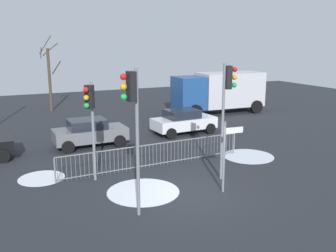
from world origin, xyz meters
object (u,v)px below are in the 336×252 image
at_px(traffic_light_rear_right, 133,110).
at_px(car_white_mid, 183,121).
at_px(direction_sign_post, 226,153).
at_px(bare_tree_right, 50,77).
at_px(traffic_light_rear_left, 227,95).
at_px(delivery_truck, 219,91).
at_px(car_grey_trailing, 89,132).
at_px(traffic_light_mid_left, 90,110).

xyz_separation_m(traffic_light_rear_right, car_white_mid, (6.40, 9.19, -2.70)).
bearing_deg(direction_sign_post, bare_tree_right, 104.53).
bearing_deg(traffic_light_rear_left, delivery_truck, 163.12).
bearing_deg(car_grey_trailing, traffic_light_rear_left, -62.17).
bearing_deg(delivery_truck, traffic_light_rear_left, 60.78).
relative_size(traffic_light_rear_left, traffic_light_rear_right, 0.99).
xyz_separation_m(car_grey_trailing, delivery_truck, (11.32, 5.21, 0.97)).
bearing_deg(car_white_mid, traffic_light_mid_left, -144.38).
relative_size(traffic_light_rear_left, delivery_truck, 0.66).
relative_size(traffic_light_rear_right, delivery_truck, 0.66).
height_order(car_white_mid, delivery_truck, delivery_truck).
bearing_deg(traffic_light_mid_left, traffic_light_rear_left, -158.86).
relative_size(direction_sign_post, car_grey_trailing, 0.70).
bearing_deg(traffic_light_rear_left, traffic_light_rear_right, -55.42).
distance_m(direction_sign_post, bare_tree_right, 20.05).
xyz_separation_m(traffic_light_mid_left, bare_tree_right, (0.65, 16.63, -0.18)).
bearing_deg(traffic_light_rear_left, bare_tree_right, -152.66).
height_order(car_white_mid, bare_tree_right, bare_tree_right).
relative_size(traffic_light_rear_left, car_white_mid, 1.20).
bearing_deg(car_grey_trailing, traffic_light_mid_left, -102.49).
height_order(direction_sign_post, car_grey_trailing, direction_sign_post).
bearing_deg(car_white_mid, traffic_light_rear_right, -128.50).
xyz_separation_m(car_white_mid, bare_tree_right, (-6.23, 11.00, 1.97)).
xyz_separation_m(traffic_light_rear_right, direction_sign_post, (3.73, 0.50, -1.95)).
bearing_deg(car_white_mid, traffic_light_rear_left, -108.02).
bearing_deg(direction_sign_post, car_white_mid, 77.21).
height_order(traffic_light_rear_right, car_grey_trailing, traffic_light_rear_right).
distance_m(traffic_light_rear_right, direction_sign_post, 4.24).
bearing_deg(traffic_light_rear_right, traffic_light_rear_left, -74.63).
bearing_deg(traffic_light_mid_left, car_grey_trailing, -59.39).
xyz_separation_m(direction_sign_post, car_white_mid, (2.67, 8.69, -0.75)).
bearing_deg(direction_sign_post, car_grey_trailing, 115.15).
relative_size(traffic_light_rear_right, traffic_light_mid_left, 1.19).
xyz_separation_m(traffic_light_rear_left, direction_sign_post, (-0.74, -1.16, -1.91)).
bearing_deg(car_grey_trailing, bare_tree_right, 91.23).
height_order(car_grey_trailing, delivery_truck, delivery_truck).
height_order(traffic_light_mid_left, car_white_mid, traffic_light_mid_left).
height_order(traffic_light_mid_left, direction_sign_post, traffic_light_mid_left).
relative_size(car_grey_trailing, bare_tree_right, 0.65).
relative_size(direction_sign_post, car_white_mid, 0.69).
distance_m(traffic_light_mid_left, bare_tree_right, 16.64).
bearing_deg(traffic_light_rear_right, traffic_light_mid_left, 2.80).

